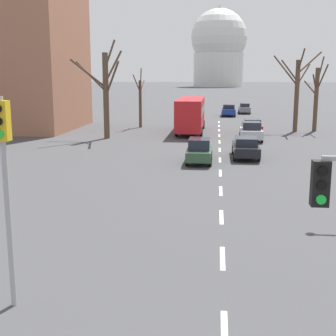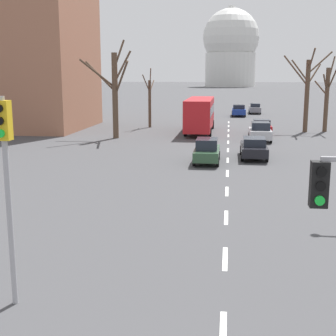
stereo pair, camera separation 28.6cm
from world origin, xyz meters
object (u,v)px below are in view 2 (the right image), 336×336
at_px(traffic_signal_near_left, 6,163).
at_px(sedan_far_left, 261,127).
at_px(sedan_mid_centre, 255,108).
at_px(sedan_far_right, 254,147).
at_px(sedan_near_right, 207,151).
at_px(sedan_distant_centre, 239,110).
at_px(sedan_near_left, 260,132).
at_px(city_bus, 200,113).

height_order(traffic_signal_near_left, sedan_far_left, traffic_signal_near_left).
height_order(sedan_mid_centre, sedan_far_right, sedan_mid_centre).
distance_m(traffic_signal_near_left, sedan_near_right, 21.13).
bearing_deg(traffic_signal_near_left, sedan_distant_centre, 83.29).
xyz_separation_m(sedan_mid_centre, sedan_far_left, (-0.69, -26.17, -0.02)).
bearing_deg(sedan_near_left, sedan_mid_centre, 87.94).
distance_m(sedan_mid_centre, sedan_distant_centre, 5.81).
xyz_separation_m(traffic_signal_near_left, sedan_distant_centre, (6.78, 57.62, -2.86)).
relative_size(traffic_signal_near_left, sedan_near_left, 1.35).
bearing_deg(sedan_near_right, sedan_mid_centre, 82.80).
height_order(sedan_near_right, sedan_distant_centre, same).
bearing_deg(sedan_far_left, sedan_near_left, -94.99).
bearing_deg(sedan_distant_centre, traffic_signal_near_left, -96.71).
distance_m(sedan_mid_centre, city_bus, 26.32).
distance_m(traffic_signal_near_left, city_bus, 37.58).
height_order(traffic_signal_near_left, city_bus, traffic_signal_near_left).
bearing_deg(sedan_near_left, sedan_near_right, -110.63).
relative_size(traffic_signal_near_left, sedan_distant_centre, 1.21).
height_order(traffic_signal_near_left, sedan_near_left, traffic_signal_near_left).
relative_size(sedan_far_left, sedan_distant_centre, 0.88).
relative_size(sedan_near_right, sedan_far_left, 1.08).
relative_size(traffic_signal_near_left, city_bus, 0.49).
height_order(traffic_signal_near_left, sedan_mid_centre, traffic_signal_near_left).
bearing_deg(sedan_near_left, city_bus, 135.40).
bearing_deg(city_bus, sedan_far_left, -7.30).
xyz_separation_m(sedan_far_right, sedan_distant_centre, (-0.44, 34.81, 0.08)).
height_order(sedan_near_left, sedan_distant_centre, sedan_near_left).
distance_m(sedan_near_right, sedan_far_right, 3.95).
distance_m(sedan_far_left, city_bus, 6.38).
relative_size(sedan_far_right, sedan_distant_centre, 1.04).
bearing_deg(sedan_near_right, sedan_far_right, 35.01).
height_order(traffic_signal_near_left, sedan_far_right, traffic_signal_near_left).
bearing_deg(sedan_near_right, traffic_signal_near_left, -100.98).
distance_m(sedan_near_left, sedan_far_left, 4.92).
relative_size(sedan_near_right, city_bus, 0.39).
distance_m(sedan_near_left, sedan_near_right, 11.99).
height_order(sedan_near_left, sedan_near_right, sedan_near_left).
bearing_deg(sedan_distant_centre, sedan_near_left, -86.82).
bearing_deg(sedan_near_left, sedan_far_right, -96.33).
bearing_deg(city_bus, sedan_distant_centre, 77.86).
distance_m(sedan_near_left, sedan_mid_centre, 31.09).
bearing_deg(sedan_far_right, sedan_near_left, 83.67).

